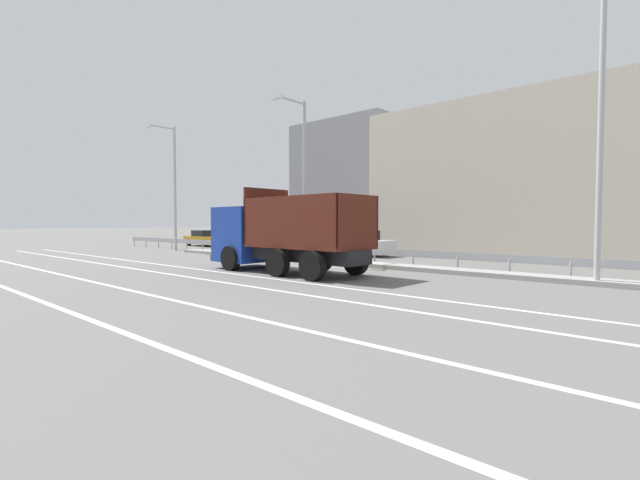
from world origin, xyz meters
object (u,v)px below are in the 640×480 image
(parked_car_0, at_px, (206,238))
(parked_car_2, at_px, (293,242))
(street_lamp_1, at_px, (302,173))
(parked_car_3, at_px, (358,243))
(median_road_sign, at_px, (287,239))
(dump_truck, at_px, (271,239))
(street_lamp_2, at_px, (600,110))
(parked_car_1, at_px, (242,238))
(church_tower, at_px, (471,177))
(street_lamp_0, at_px, (173,182))

(parked_car_0, relative_size, parked_car_2, 0.96)
(street_lamp_1, relative_size, parked_car_3, 1.87)
(median_road_sign, bearing_deg, parked_car_0, 161.87)
(parked_car_0, bearing_deg, parked_car_3, 93.31)
(parked_car_0, xyz_separation_m, parked_car_2, (10.99, -0.35, 0.02))
(dump_truck, xyz_separation_m, median_road_sign, (-3.22, 4.10, -0.22))
(street_lamp_1, relative_size, parked_car_2, 1.73)
(street_lamp_2, height_order, parked_car_2, street_lamp_2)
(parked_car_1, relative_size, church_tower, 0.28)
(dump_truck, height_order, street_lamp_1, street_lamp_1)
(dump_truck, height_order, street_lamp_0, street_lamp_0)
(parked_car_2, bearing_deg, parked_car_0, 86.30)
(dump_truck, distance_m, parked_car_1, 16.40)
(parked_car_0, height_order, parked_car_1, parked_car_1)
(parked_car_2, relative_size, church_tower, 0.34)
(dump_truck, relative_size, parked_car_2, 1.58)
(street_lamp_2, height_order, parked_car_3, street_lamp_2)
(street_lamp_2, distance_m, parked_car_2, 19.71)
(parked_car_0, height_order, church_tower, church_tower)
(parked_car_0, xyz_separation_m, parked_car_1, (4.76, 0.17, 0.09))
(street_lamp_1, xyz_separation_m, parked_car_2, (-5.45, 4.79, -3.90))
(parked_car_1, bearing_deg, street_lamp_2, -97.99)
(street_lamp_1, relative_size, parked_car_0, 1.80)
(median_road_sign, distance_m, parked_car_1, 11.54)
(parked_car_2, bearing_deg, church_tower, -13.30)
(street_lamp_1, bearing_deg, median_road_sign, 171.76)
(median_road_sign, relative_size, church_tower, 0.15)
(parked_car_2, relative_size, parked_car_3, 1.08)
(median_road_sign, height_order, street_lamp_1, street_lamp_1)
(street_lamp_2, height_order, church_tower, church_tower)
(street_lamp_0, bearing_deg, parked_car_0, 124.41)
(street_lamp_0, bearing_deg, street_lamp_1, -0.71)
(parked_car_1, height_order, parked_car_3, parked_car_1)
(street_lamp_0, height_order, street_lamp_1, street_lamp_0)
(parked_car_0, distance_m, church_tower, 25.97)
(street_lamp_0, height_order, church_tower, church_tower)
(street_lamp_2, distance_m, parked_car_0, 30.32)
(parked_car_3, height_order, church_tower, church_tower)
(median_road_sign, xyz_separation_m, parked_car_3, (1.17, 4.94, -0.36))
(street_lamp_0, xyz_separation_m, parked_car_3, (12.86, 4.98, -4.15))
(median_road_sign, xyz_separation_m, street_lamp_1, (1.34, -0.19, 3.48))
(street_lamp_1, bearing_deg, parked_car_3, 91.86)
(median_road_sign, xyz_separation_m, parked_car_2, (-4.11, 4.60, -0.42))
(dump_truck, relative_size, parked_car_3, 1.70)
(parked_car_1, relative_size, parked_car_3, 0.89)
(street_lamp_2, height_order, parked_car_0, street_lamp_2)
(median_road_sign, xyz_separation_m, street_lamp_0, (-11.69, -0.03, 3.79))
(parked_car_3, relative_size, church_tower, 0.31)
(dump_truck, bearing_deg, street_lamp_0, 76.53)
(street_lamp_0, bearing_deg, dump_truck, -15.25)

